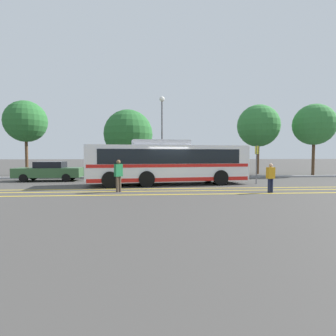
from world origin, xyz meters
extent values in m
plane|color=#423F3D|center=(0.00, 0.00, 0.00)|extent=(220.00, 220.00, 0.00)
cube|color=gold|center=(0.00, -1.74, 0.00)|extent=(30.57, 0.20, 0.01)
cube|color=gold|center=(0.00, -2.81, 0.00)|extent=(30.57, 0.20, 0.01)
cube|color=gold|center=(0.00, -4.08, 0.00)|extent=(30.57, 0.20, 0.01)
cube|color=#99999E|center=(0.00, 5.43, 0.07)|extent=(38.57, 0.36, 0.15)
cube|color=white|center=(0.00, 0.46, 1.47)|extent=(10.79, 3.76, 2.30)
cube|color=black|center=(0.00, 0.46, 1.90)|extent=(9.33, 3.62, 0.92)
cube|color=red|center=(0.00, 0.46, 1.32)|extent=(10.59, 3.78, 0.20)
cube|color=red|center=(0.00, 0.46, 0.44)|extent=(10.59, 3.77, 0.24)
cube|color=black|center=(5.27, 1.10, 1.54)|extent=(0.31, 2.19, 1.64)
cube|color=black|center=(5.27, 1.10, 2.47)|extent=(0.25, 1.74, 0.24)
cube|color=silver|center=(-0.52, 0.39, 2.79)|extent=(3.91, 2.43, 0.35)
cube|color=black|center=(5.55, 1.13, 0.55)|extent=(0.27, 1.87, 0.04)
cube|color=black|center=(5.55, 1.13, 0.35)|extent=(0.27, 1.87, 0.04)
cylinder|color=black|center=(3.11, 2.04, 0.50)|extent=(1.03, 0.40, 1.00)
cylinder|color=black|center=(3.40, -0.34, 0.50)|extent=(1.03, 0.40, 1.00)
cylinder|color=black|center=(-1.72, 1.46, 0.50)|extent=(1.03, 0.40, 1.00)
cylinder|color=black|center=(-1.42, -0.93, 0.50)|extent=(1.03, 0.40, 1.00)
cylinder|color=black|center=(-3.92, 1.19, 0.50)|extent=(1.03, 0.40, 1.00)
cylinder|color=black|center=(-3.63, -1.20, 0.50)|extent=(1.03, 0.40, 1.00)
cube|color=#335B33|center=(-8.92, 3.54, 0.65)|extent=(4.90, 1.94, 0.71)
cube|color=black|center=(-8.80, 3.54, 1.24)|extent=(2.08, 1.65, 0.47)
cylinder|color=black|center=(-10.41, 2.64, 0.30)|extent=(0.60, 0.21, 0.60)
cylinder|color=black|center=(-10.45, 4.37, 0.30)|extent=(0.60, 0.21, 0.60)
cylinder|color=black|center=(-7.40, 2.71, 0.30)|extent=(0.60, 0.21, 0.60)
cylinder|color=black|center=(-7.44, 4.44, 0.30)|extent=(0.60, 0.21, 0.60)
cube|color=olive|center=(-1.84, 3.55, 0.66)|extent=(4.70, 1.97, 0.71)
cube|color=black|center=(-1.95, 3.55, 1.30)|extent=(1.99, 1.68, 0.57)
cylinder|color=black|center=(-0.41, 4.47, 0.30)|extent=(0.60, 0.21, 0.60)
cylinder|color=black|center=(-0.37, 2.70, 0.30)|extent=(0.60, 0.21, 0.60)
cylinder|color=black|center=(-3.30, 4.41, 0.30)|extent=(0.60, 0.21, 0.60)
cylinder|color=black|center=(-3.26, 2.63, 0.30)|extent=(0.60, 0.21, 0.60)
cylinder|color=#191E38|center=(5.17, -3.83, 0.38)|extent=(0.14, 0.14, 0.75)
cylinder|color=#191E38|center=(5.01, -3.88, 0.38)|extent=(0.14, 0.14, 0.75)
cube|color=orange|center=(5.09, -3.85, 1.05)|extent=(0.46, 0.33, 0.59)
sphere|color=tan|center=(5.09, -3.85, 1.45)|extent=(0.20, 0.20, 0.20)
cylinder|color=brown|center=(-2.85, -2.90, 0.42)|extent=(0.14, 0.14, 0.84)
cylinder|color=brown|center=(-2.98, -3.00, 0.42)|extent=(0.14, 0.14, 0.84)
cube|color=#1E723F|center=(-2.92, -2.95, 1.17)|extent=(0.47, 0.43, 0.66)
sphere|color=brown|center=(-2.92, -2.95, 1.61)|extent=(0.23, 0.23, 0.23)
cylinder|color=#59595E|center=(6.05, 0.23, 1.33)|extent=(0.07, 0.07, 2.65)
cube|color=yellow|center=(6.05, 0.23, 2.32)|extent=(0.08, 0.40, 0.56)
cylinder|color=#59595E|center=(-0.11, 5.94, 3.32)|extent=(0.14, 0.14, 6.64)
sphere|color=silver|center=(-0.11, 5.94, 6.87)|extent=(0.45, 0.45, 0.45)
cylinder|color=#513823|center=(-13.44, 9.99, 1.90)|extent=(0.28, 0.28, 3.79)
sphere|color=#28662D|center=(-13.44, 9.99, 5.32)|extent=(4.07, 4.07, 4.07)
cylinder|color=#513823|center=(-3.38, 10.27, 1.13)|extent=(0.28, 0.28, 2.26)
sphere|color=#28662D|center=(-3.38, 10.27, 4.14)|extent=(5.01, 5.01, 5.01)
cylinder|color=#513823|center=(10.13, 9.54, 1.70)|extent=(0.28, 0.28, 3.40)
sphere|color=#337A38|center=(10.13, 9.54, 5.03)|extent=(4.35, 4.35, 4.35)
cylinder|color=#513823|center=(14.79, 7.38, 1.73)|extent=(0.28, 0.28, 3.46)
sphere|color=#337A38|center=(14.79, 7.38, 4.95)|extent=(3.97, 3.97, 3.97)
camera|label=1|loc=(-1.31, -17.11, 1.99)|focal=28.00mm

